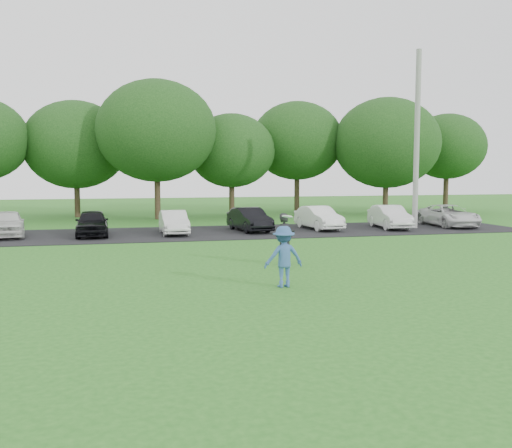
{
  "coord_description": "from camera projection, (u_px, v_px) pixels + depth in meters",
  "views": [
    {
      "loc": [
        -4.3,
        -14.44,
        3.03
      ],
      "look_at": [
        0.0,
        3.5,
        1.3
      ],
      "focal_mm": 40.0,
      "sensor_mm": 36.0,
      "label": 1
    }
  ],
  "objects": [
    {
      "name": "tree_row",
      "position": [
        210.0,
        142.0,
        37.19
      ],
      "size": [
        42.39,
        9.85,
        8.64
      ],
      "color": "#38281C",
      "rests_on": "ground"
    },
    {
      "name": "ground",
      "position": [
        286.0,
        284.0,
        15.26
      ],
      "size": [
        100.0,
        100.0,
        0.0
      ],
      "primitive_type": "plane",
      "color": "#25671D",
      "rests_on": "ground"
    },
    {
      "name": "parking_lot",
      "position": [
        211.0,
        233.0,
        27.85
      ],
      "size": [
        32.0,
        6.5,
        0.03
      ],
      "primitive_type": "cube",
      "color": "black",
      "rests_on": "ground"
    },
    {
      "name": "parked_cars",
      "position": [
        200.0,
        221.0,
        27.56
      ],
      "size": [
        28.51,
        4.84,
        1.22
      ],
      "color": "slate",
      "rests_on": "parking_lot"
    },
    {
      "name": "camera_bystander",
      "position": [
        285.0,
        239.0,
        18.35
      ],
      "size": [
        0.72,
        0.69,
        1.67
      ],
      "color": "black",
      "rests_on": "ground"
    },
    {
      "name": "utility_pole",
      "position": [
        417.0,
        140.0,
        29.52
      ],
      "size": [
        0.28,
        0.28,
        9.23
      ],
      "primitive_type": "cylinder",
      "color": "#979793",
      "rests_on": "ground"
    },
    {
      "name": "frisbee_player",
      "position": [
        284.0,
        257.0,
        14.82
      ],
      "size": [
        1.07,
        0.66,
        1.92
      ],
      "color": "#355B97",
      "rests_on": "ground"
    }
  ]
}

